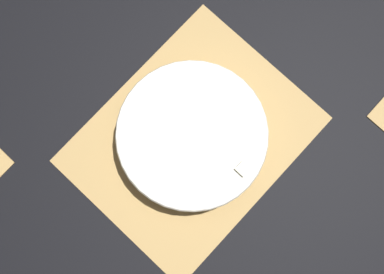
% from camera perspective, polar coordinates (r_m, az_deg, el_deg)
% --- Properties ---
extents(ground_plane, '(6.00, 6.00, 0.00)m').
position_cam_1_polar(ground_plane, '(0.89, -0.00, -0.31)').
color(ground_plane, black).
extents(bamboo_mat_center, '(0.44, 0.35, 0.01)m').
position_cam_1_polar(bamboo_mat_center, '(0.88, -0.00, -0.28)').
color(bamboo_mat_center, '#A8844C').
rests_on(bamboo_mat_center, ground_plane).
extents(fruit_salad_bowl, '(0.28, 0.28, 0.07)m').
position_cam_1_polar(fruit_salad_bowl, '(0.84, 0.04, 0.13)').
color(fruit_salad_bowl, silver).
rests_on(fruit_salad_bowl, bamboo_mat_center).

